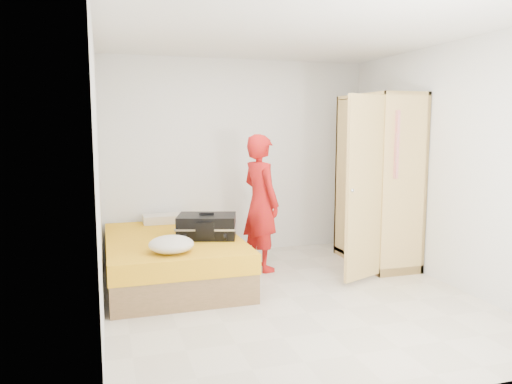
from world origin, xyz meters
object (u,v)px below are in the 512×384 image
object	(u,v)px
wardrobe	(377,185)
suitcase	(207,226)
person	(261,203)
round_cushion	(171,244)
bed	(173,259)

from	to	relation	value
wardrobe	suitcase	size ratio (longest dim) A/B	2.80
wardrobe	suitcase	bearing A→B (deg)	-178.01
person	round_cushion	xyz separation A→B (m)	(-1.18, -0.84, -0.23)
bed	suitcase	distance (m)	0.53
bed	round_cushion	xyz separation A→B (m)	(-0.10, -0.69, 0.33)
bed	person	size ratio (longest dim) A/B	1.24
bed	wardrobe	xyz separation A→B (m)	(2.50, -0.06, 0.75)
suitcase	round_cushion	world-z (taller)	suitcase
suitcase	wardrobe	bearing A→B (deg)	18.75
bed	person	world-z (taller)	person
person	bed	bearing A→B (deg)	81.40
wardrobe	round_cushion	xyz separation A→B (m)	(-2.61, -0.64, -0.42)
suitcase	round_cushion	distance (m)	0.73
wardrobe	suitcase	distance (m)	2.18
bed	wardrobe	size ratio (longest dim) A/B	0.96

